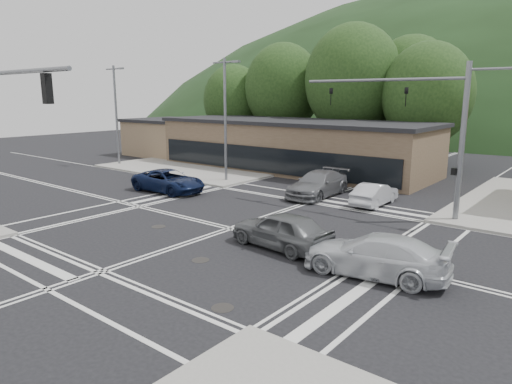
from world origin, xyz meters
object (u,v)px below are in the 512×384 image
Objects in this scene: car_silver_east at (375,255)px; car_northbound at (318,184)px; car_grey_center at (282,230)px; car_queue_b at (395,172)px; car_queue_a at (375,194)px; car_blue_west at (169,181)px.

car_silver_east is 0.95× the size of car_northbound.
car_northbound is (-4.12, 9.77, 0.00)m from car_grey_center.
car_queue_b is (-6.63, 18.27, -0.05)m from car_silver_east.
car_grey_center reaches higher than car_queue_b.
car_queue_b is at bearing -77.05° from car_queue_a.
car_silver_east is (4.38, -0.35, -0.04)m from car_grey_center.
car_queue_a is at bearing -69.03° from car_blue_west.
car_silver_east is at bearing -52.52° from car_northbound.
car_grey_center reaches higher than car_queue_a.
car_grey_center reaches higher than car_silver_east.
car_blue_west is 13.50m from car_grey_center.
car_queue_b is at bearing -39.54° from car_blue_west.
car_silver_east is at bearing 90.96° from car_grey_center.
car_queue_a is at bearing 105.99° from car_queue_b.
car_grey_center reaches higher than car_blue_west.
car_northbound is at bearing -0.98° from car_queue_a.
car_queue_a is 8.40m from car_queue_b.
car_blue_west is 13.46m from car_queue_a.
car_queue_a is 3.89m from car_northbound.
car_queue_b is at bearing -167.65° from car_silver_east.
car_blue_west reaches higher than car_queue_b.
car_northbound is at bearing 79.16° from car_queue_b.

